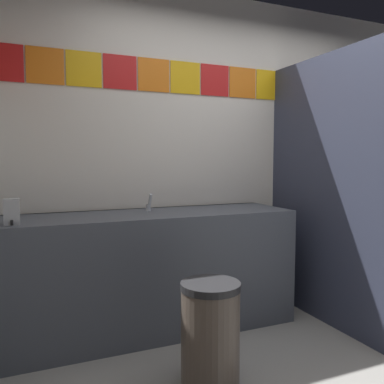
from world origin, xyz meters
name	(u,v)px	position (x,y,z in m)	size (l,w,h in m)	color
wall_back	(226,152)	(0.00, 1.54, 1.34)	(3.81, 0.09, 2.67)	silver
vanity_counter	(153,271)	(-0.79, 1.19, 0.45)	(2.12, 0.62, 0.88)	#4C515B
faucet_center	(149,204)	(-0.79, 1.28, 0.94)	(0.04, 0.10, 0.14)	silver
soap_dispenser	(12,212)	(-1.73, 1.00, 0.96)	(0.09, 0.09, 0.16)	#B7BABF
stall_divider	(366,192)	(0.67, 0.58, 1.04)	(0.92, 1.34, 2.08)	#33384C
toilet	(342,267)	(0.95, 1.10, 0.30)	(0.39, 0.49, 0.74)	white
trash_bin	(210,335)	(-0.73, 0.33, 0.30)	(0.34, 0.34, 0.60)	brown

